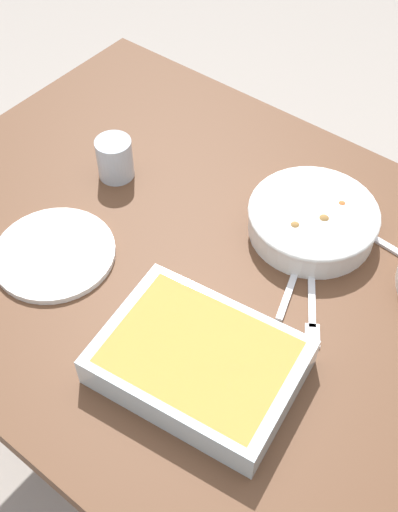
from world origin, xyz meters
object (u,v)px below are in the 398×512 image
(spoon_by_stew, at_px, (296,269))
(drink_cup, at_px, (115,160))
(baking_dish, at_px, (199,361))
(side_plate, at_px, (54,254))
(stew_bowl, at_px, (313,219))
(fork_on_table, at_px, (312,310))

(spoon_by_stew, bearing_deg, drink_cup, 1.57)
(baking_dish, relative_size, side_plate, 1.48)
(drink_cup, relative_size, side_plate, 0.39)
(stew_bowl, height_order, baking_dish, same)
(baking_dish, height_order, spoon_by_stew, baking_dish)
(baking_dish, distance_m, side_plate, 0.35)
(baking_dish, bearing_deg, stew_bowl, -86.75)
(baking_dish, bearing_deg, drink_cup, -31.73)
(spoon_by_stew, bearing_deg, side_plate, 33.42)
(side_plate, height_order, fork_on_table, side_plate)
(fork_on_table, bearing_deg, baking_dish, 69.76)
(stew_bowl, distance_m, baking_dish, 0.36)
(fork_on_table, bearing_deg, side_plate, 23.07)
(baking_dish, distance_m, drink_cup, 0.48)
(spoon_by_stew, xyz_separation_m, fork_on_table, (-0.07, 0.06, -0.00))
(fork_on_table, bearing_deg, spoon_by_stew, -40.18)
(stew_bowl, bearing_deg, side_plate, 45.48)
(drink_cup, height_order, fork_on_table, drink_cup)
(stew_bowl, xyz_separation_m, side_plate, (0.33, 0.34, -0.03))
(drink_cup, distance_m, fork_on_table, 0.49)
(baking_dish, relative_size, spoon_by_stew, 1.89)
(baking_dish, distance_m, fork_on_table, 0.23)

